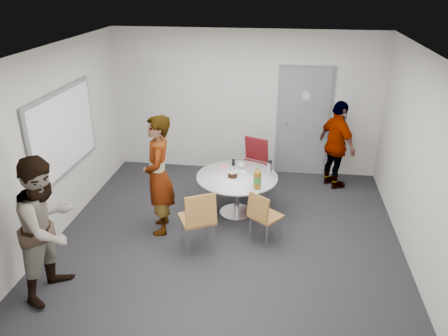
% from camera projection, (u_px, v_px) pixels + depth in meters
% --- Properties ---
extents(floor, '(5.00, 5.00, 0.00)m').
position_uv_depth(floor, '(228.00, 236.00, 6.49)').
color(floor, black).
rests_on(floor, ground).
extents(ceiling, '(5.00, 5.00, 0.00)m').
position_uv_depth(ceiling, '(229.00, 51.00, 5.39)').
color(ceiling, silver).
rests_on(ceiling, wall_back).
extents(wall_back, '(5.00, 0.00, 5.00)m').
position_uv_depth(wall_back, '(246.00, 103.00, 8.20)').
color(wall_back, beige).
rests_on(wall_back, floor).
extents(wall_left, '(0.00, 5.00, 5.00)m').
position_uv_depth(wall_left, '(56.00, 143.00, 6.26)').
color(wall_left, beige).
rests_on(wall_left, floor).
extents(wall_right, '(0.00, 5.00, 5.00)m').
position_uv_depth(wall_right, '(420.00, 163.00, 5.62)').
color(wall_right, beige).
rests_on(wall_right, floor).
extents(wall_front, '(5.00, 0.00, 5.00)m').
position_uv_depth(wall_front, '(189.00, 263.00, 3.68)').
color(wall_front, beige).
rests_on(wall_front, floor).
extents(door, '(1.02, 0.17, 2.12)m').
position_uv_depth(door, '(304.00, 122.00, 8.17)').
color(door, slate).
rests_on(door, wall_back).
extents(whiteboard, '(0.04, 1.90, 1.25)m').
position_uv_depth(whiteboard, '(64.00, 132.00, 6.40)').
color(whiteboard, slate).
rests_on(whiteboard, wall_left).
extents(table, '(1.28, 1.28, 1.02)m').
position_uv_depth(table, '(239.00, 181.00, 6.87)').
color(table, silver).
rests_on(table, floor).
extents(chair_near_left, '(0.61, 0.63, 0.93)m').
position_uv_depth(chair_near_left, '(199.00, 216.00, 5.91)').
color(chair_near_left, brown).
rests_on(chair_near_left, floor).
extents(chair_near_right, '(0.54, 0.55, 0.79)m').
position_uv_depth(chair_near_right, '(263.00, 214.00, 6.16)').
color(chair_near_right, brown).
rests_on(chair_near_right, floor).
extents(chair_far, '(0.60, 0.63, 0.96)m').
position_uv_depth(chair_far, '(253.00, 159.00, 7.68)').
color(chair_far, '#5D1217').
rests_on(chair_far, floor).
extents(person_main, '(0.57, 0.74, 1.81)m').
position_uv_depth(person_main, '(159.00, 176.00, 6.31)').
color(person_main, '#A5C6EA').
rests_on(person_main, floor).
extents(person_left, '(0.80, 0.96, 1.77)m').
position_uv_depth(person_left, '(48.00, 227.00, 5.06)').
color(person_left, white).
rests_on(person_left, floor).
extents(person_right, '(0.82, 1.01, 1.60)m').
position_uv_depth(person_right, '(337.00, 145.00, 7.71)').
color(person_right, black).
rests_on(person_right, floor).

